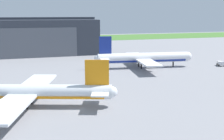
% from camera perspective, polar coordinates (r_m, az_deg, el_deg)
% --- Properties ---
extents(ground_plane, '(440.00, 440.00, 0.00)m').
position_cam_1_polar(ground_plane, '(65.32, -6.89, -7.88)').
color(ground_plane, gray).
extents(grass_field_strip, '(440.00, 56.00, 0.08)m').
position_cam_1_polar(grass_field_strip, '(244.45, -14.43, 6.15)').
color(grass_field_strip, '#457630').
rests_on(grass_field_strip, ground_plane).
extents(airliner_near_right, '(43.68, 38.63, 11.23)m').
position_cam_1_polar(airliner_near_right, '(68.72, -18.00, -4.35)').
color(airliner_near_right, silver).
rests_on(airliner_near_right, ground_plane).
extents(airliner_far_left, '(40.22, 33.82, 12.87)m').
position_cam_1_polar(airliner_far_left, '(112.41, 6.54, 2.45)').
color(airliner_far_left, white).
rests_on(airliner_far_left, ground_plane).
extents(pushback_tractor, '(2.99, 3.96, 2.06)m').
position_cam_1_polar(pushback_tractor, '(124.51, 21.36, 1.29)').
color(pushback_tractor, silver).
rests_on(pushback_tractor, ground_plane).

